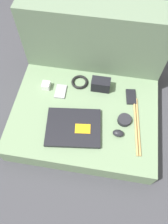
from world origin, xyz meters
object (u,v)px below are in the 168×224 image
phone_silver (61,91)px  camera_pouch (101,85)px  charger_brick (46,86)px  laptop (73,127)px  computer_mouse (118,133)px  phone_black (131,97)px  speaker_puck (125,120)px

phone_silver → camera_pouch: bearing=14.1°
phone_silver → charger_brick: size_ratio=2.08×
laptop → charger_brick: bearing=124.2°
computer_mouse → phone_black: bearing=79.7°
computer_mouse → camera_pouch: bearing=116.9°
phone_silver → laptop: bearing=-63.3°
camera_pouch → charger_brick: 0.36m
phone_black → camera_pouch: camera_pouch is taller
laptop → camera_pouch: 0.34m
camera_pouch → charger_brick: bearing=-171.7°
laptop → phone_black: bearing=33.4°
laptop → phone_silver: bearing=111.3°
laptop → computer_mouse: bearing=-6.3°
phone_black → camera_pouch: size_ratio=0.98×
laptop → speaker_puck: (0.30, 0.10, 0.00)m
laptop → phone_silver: 0.28m
computer_mouse → phone_black: (0.06, 0.27, -0.01)m
phone_black → charger_brick: bearing=173.6°
phone_silver → charger_brick: charger_brick is taller
computer_mouse → charger_brick: charger_brick is taller
phone_black → camera_pouch: 0.21m
laptop → phone_silver: size_ratio=3.31×
speaker_puck → charger_brick: size_ratio=1.66×
laptop → phone_black: size_ratio=2.93×
laptop → camera_pouch: (0.12, 0.32, 0.03)m
speaker_puck → phone_black: (0.03, 0.18, -0.01)m
computer_mouse → phone_silver: (-0.40, 0.24, -0.01)m
phone_black → computer_mouse: bearing=-110.1°
speaker_puck → camera_pouch: bearing=128.8°
phone_silver → camera_pouch: size_ratio=0.87×
laptop → phone_silver: laptop is taller
laptop → camera_pouch: size_ratio=2.89×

